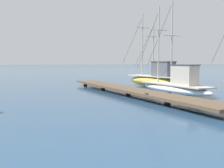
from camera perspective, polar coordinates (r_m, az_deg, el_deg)
floating_dock at (r=18.76m, az=3.54°, el=-1.18°), size 2.91×18.13×0.53m
fishing_boat_0 at (r=24.70m, az=9.49°, el=1.13°), size 3.44×8.24×6.94m
fishing_boat_3 at (r=19.59m, az=13.48°, el=-0.27°), size 2.23×8.67×6.88m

